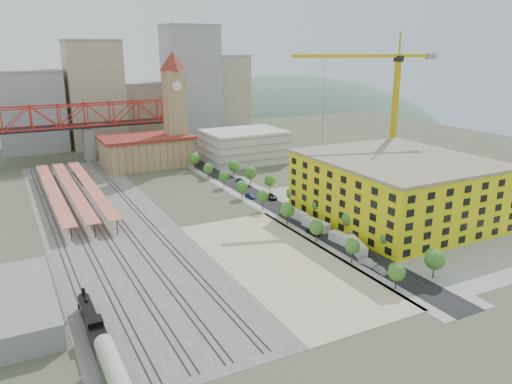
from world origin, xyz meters
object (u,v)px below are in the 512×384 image
coach (116,378)px  site_trailer_d (297,215)px  construction_building (396,188)px  locomotive (92,321)px  tower_crane (387,94)px  clock_tower (174,98)px  site_trailer_b (343,240)px  car_0 (381,270)px  site_trailer_c (316,225)px  site_trailer_a (356,246)px

coach → site_trailer_d: coach is taller
construction_building → site_trailer_d: size_ratio=5.66×
construction_building → locomotive: (-92.00, -21.62, -7.45)m
locomotive → tower_crane: size_ratio=0.38×
locomotive → coach: 19.87m
clock_tower → site_trailer_b: bearing=-85.8°
car_0 → site_trailer_d: bearing=89.7°
locomotive → site_trailer_b: (66.00, 12.25, -0.72)m
clock_tower → construction_building: 107.36m
tower_crane → site_trailer_d: bearing=-160.9°
coach → site_trailer_c: size_ratio=1.84×
clock_tower → coach: (-58.00, -141.45, -25.78)m
site_trailer_b → site_trailer_c: site_trailer_c is taller
construction_building → tower_crane: tower_crane is taller
construction_building → site_trailer_c: (-26.00, 3.25, -8.11)m
construction_building → site_trailer_c: bearing=172.9°
car_0 → construction_building: bearing=47.4°
construction_building → site_trailer_b: bearing=-160.2°
coach → site_trailer_a: size_ratio=1.79×
tower_crane → site_trailer_c: size_ratio=5.75×
site_trailer_a → coach: bearing=-139.8°
tower_crane → clock_tower: bearing=127.5°
clock_tower → locomotive: (-58.00, -121.61, -26.74)m
clock_tower → car_0: size_ratio=11.74×
construction_building → coach: size_ratio=2.90×
coach → site_trailer_d: bearing=39.7°
locomotive → car_0: (63.00, -5.87, -1.20)m
clock_tower → car_0: clock_tower is taller
construction_building → coach: bearing=-155.7°
locomotive → site_trailer_b: locomotive is taller
site_trailer_d → car_0: (-3.00, -40.85, -0.47)m
locomotive → site_trailer_d: 74.70m
site_trailer_d → car_0: size_ratio=2.02×
tower_crane → site_trailer_a: 71.58m
locomotive → site_trailer_b: 67.13m
coach → car_0: 64.57m
site_trailer_a → site_trailer_c: site_trailer_a is taller
coach → locomotive: bearing=90.0°
site_trailer_c → site_trailer_a: bearing=-100.0°
coach → tower_crane: bearing=32.3°
site_trailer_b → site_trailer_c: (0.00, 12.62, 0.07)m
clock_tower → car_0: bearing=-87.8°
site_trailer_a → site_trailer_d: (0.00, 28.03, -0.11)m
site_trailer_c → construction_building: bearing=-17.1°
site_trailer_a → site_trailer_b: size_ratio=1.08×
coach → site_trailer_c: (66.00, 44.71, -1.62)m
site_trailer_a → site_trailer_d: site_trailer_a is taller
tower_crane → car_0: tower_crane is taller
tower_crane → coach: bearing=-147.7°
site_trailer_a → car_0: (-3.00, -12.83, -0.58)m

